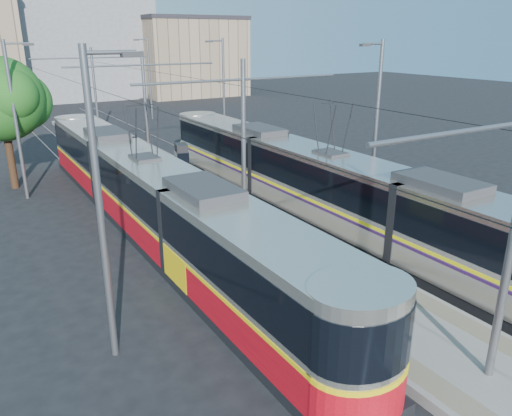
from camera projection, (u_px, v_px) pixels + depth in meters
ground at (372, 312)px, 15.57m from camera, size 160.00×160.00×0.00m
platform at (168, 180)px, 29.25m from camera, size 4.00×50.00×0.30m
tactile_strip_left at (144, 181)px, 28.49m from camera, size 0.70×50.00×0.01m
tactile_strip_right at (190, 174)px, 29.91m from camera, size 0.70×50.00×0.01m
rails at (168, 182)px, 29.30m from camera, size 8.71×70.00×0.03m
track_arrow at (349, 413)px, 11.38m from camera, size 1.20×5.00×0.01m
tram_left at (147, 195)px, 21.37m from camera, size 2.43×28.28×5.50m
tram_right at (329, 185)px, 22.14m from camera, size 2.43×29.28×5.50m
catenary at (184, 111)px, 25.52m from camera, size 9.20×70.00×7.00m
street_lamps at (140, 103)px, 31.16m from camera, size 15.18×38.22×8.00m
shelter at (182, 164)px, 27.35m from camera, size 0.88×1.17×2.30m
tree at (7, 100)px, 26.93m from camera, size 4.95×4.57×7.19m
building_centre at (77, 44)px, 67.88m from camera, size 18.36×14.28×14.13m
building_right at (190, 56)px, 70.47m from camera, size 14.28×10.20×10.71m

